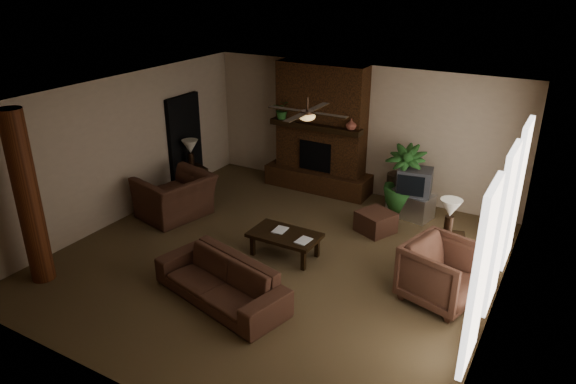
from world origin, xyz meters
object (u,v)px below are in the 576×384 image
Objects in this scene: floor_plant at (402,195)px; armchair_right at (443,271)px; sofa at (220,274)px; tv_stand at (411,205)px; ottoman at (376,222)px; coffee_table at (285,237)px; armchair_left at (175,190)px; floor_vase at (394,186)px; lamp_left at (190,149)px; side_table_right at (448,251)px; lamp_right at (450,211)px; log_column at (28,199)px; side_table_left at (193,179)px.

armchair_right is at bearing -60.68° from floor_plant.
sofa reaches higher than tv_stand.
sofa is 3.48m from ottoman.
armchair_left is at bearing 173.83° from coffee_table.
tv_stand is (4.08, 2.35, -0.33)m from armchair_left.
tv_stand is at bearing 83.60° from sofa.
floor_vase is 0.41m from floor_plant.
ottoman is 0.78× the size of floor_vase.
ottoman is 4.34m from lamp_left.
side_table_right is (5.22, 0.78, -0.31)m from armchair_left.
lamp_right is (5.71, -0.39, 0.00)m from lamp_left.
armchair_right is at bearing -78.64° from lamp_right.
tv_stand is at bearing 14.19° from lamp_left.
sofa is (2.85, 0.95, -0.97)m from log_column.
armchair_left is at bearing -143.12° from floor_vase.
ottoman is 0.42× the size of floor_plant.
floor_plant is (1.36, 4.30, -0.03)m from sofa.
side_table_right is (1.14, -1.57, 0.03)m from tv_stand.
armchair_left is 4.72m from tv_stand.
ottoman is at bearing -98.23° from floor_plant.
log_column is 1.27× the size of sofa.
side_table_left is at bearing -177.96° from ottoman.
sofa reaches higher than coffee_table.
side_table_left is at bearing 175.77° from side_table_right.
floor_vase is at bearing 129.98° from side_table_right.
tv_stand is 1.31× the size of lamp_left.
floor_plant is (-1.51, 2.69, -0.12)m from armchair_right.
armchair_right is at bearing -13.90° from lamp_left.
floor_vase is (-0.12, 1.35, 0.23)m from ottoman.
side_table_right is at bearing -3.98° from lamp_left.
tv_stand is (1.57, 4.24, -0.18)m from sofa.
ottoman is 1.75m from lamp_right.
side_table_left is at bearing 90.00° from lamp_left.
ottoman is 0.71× the size of tv_stand.
armchair_left is (-2.51, 1.90, 0.15)m from sofa.
log_column is 4.31× the size of lamp_left.
sofa is 4.73m from floor_vase.
side_table_left and side_table_right have the same top height.
floor_plant reaches higher than side_table_left.
armchair_left reaches higher than side_table_left.
side_table_left is at bearing 155.15° from coffee_table.
floor_vase is (3.60, 2.70, -0.15)m from armchair_left.
floor_vase is at bearing 54.63° from log_column.
armchair_right is 1.88× the size of side_table_left.
sofa is at bearing -98.19° from tv_stand.
floor_plant is 2.19× the size of lamp_right.
lamp_left is (-4.26, -0.18, 0.80)m from ottoman.
log_column is at bearing -128.75° from floor_plant.
lamp_right is at bearing 173.12° from side_table_right.
sofa is 2.60× the size of tv_stand.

